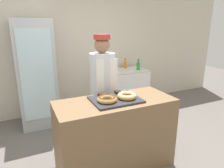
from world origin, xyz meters
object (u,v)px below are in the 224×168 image
Objects in this scene: brownie_back_right at (118,92)px; beverage_fridge at (36,74)px; serving_tray at (116,99)px; bottle_orange at (125,64)px; brownie_back_left at (101,95)px; bottle_green at (138,66)px; donut_light_glaze at (127,96)px; chest_freezer at (125,89)px; baker_person at (103,89)px; donut_chocolate_glaze at (107,99)px.

beverage_fridge is (-0.87, 1.56, -0.01)m from brownie_back_right.
bottle_orange is (1.17, 1.91, 0.02)m from serving_tray.
brownie_back_left is at bearing 124.86° from serving_tray.
bottle_green is at bearing 49.99° from brownie_back_right.
donut_light_glaze is at bearing -18.92° from serving_tray.
bottle_orange is (1.29, 1.74, -0.01)m from brownie_back_left.
beverage_fridge is 8.77× the size of bottle_orange.
brownie_back_right reaches higher than chest_freezer.
baker_person is at bearing -129.53° from bottle_orange.
serving_tray is 2.24m from bottle_orange.
brownie_back_right is 1.91m from bottle_green.
donut_light_glaze is at bearing -118.12° from bottle_orange.
donut_chocolate_glaze is 0.32m from brownie_back_right.
chest_freezer is (1.21, 1.57, -0.53)m from brownie_back_left.
bottle_green is (1.35, 1.63, 0.02)m from serving_tray.
donut_chocolate_glaze is 0.14× the size of baker_person.
bottle_green is at bearing 54.03° from donut_light_glaze.
donut_light_glaze is 2.10m from chest_freezer.
serving_tray is 2.50× the size of bottle_green.
baker_person is 7.72× the size of bottle_orange.
brownie_back_right is 0.34× the size of bottle_orange.
bottle_green reaches higher than bottle_orange.
baker_person is (-0.06, 0.62, -0.09)m from donut_light_glaze.
brownie_back_right is 0.08× the size of chest_freezer.
beverage_fridge is (-0.88, 1.77, -0.03)m from donut_light_glaze.
brownie_back_left and brownie_back_right have the same top height.
beverage_fridge is 1.92m from chest_freezer.
brownie_back_left is 0.34× the size of bottle_orange.
beverage_fridge reaches higher than bottle_green.
donut_light_glaze is at bearing -40.68° from brownie_back_left.
donut_chocolate_glaze is 0.26m from donut_light_glaze.
donut_light_glaze is at bearing -125.97° from bottle_green.
bottle_orange reaches higher than brownie_back_left.
bottle_green is (0.25, -0.11, 0.52)m from chest_freezer.
bottle_orange is (0.08, 0.17, 0.51)m from chest_freezer.
bottle_orange is at bearing 5.33° from beverage_fridge.
bottle_green is at bearing 39.70° from baker_person.
bottle_green reaches higher than chest_freezer.
serving_tray is 7.72× the size of brownie_back_left.
serving_tray reaches higher than chest_freezer.
brownie_back_right reaches higher than serving_tray.
baker_person reaches higher than donut_chocolate_glaze.
chest_freezer is at bearing 48.57° from baker_person.
donut_chocolate_glaze is 1.00× the size of bottle_green.
beverage_fridge is at bearing 109.43° from donut_chocolate_glaze.
bottle_orange is at bearing 56.31° from donut_chocolate_glaze.
donut_chocolate_glaze is at bearing -131.35° from bottle_green.
chest_freezer is (1.10, 1.74, -0.50)m from serving_tray.
bottle_orange reaches higher than chest_freezer.
beverage_fridge is (-0.76, 1.73, 0.02)m from serving_tray.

